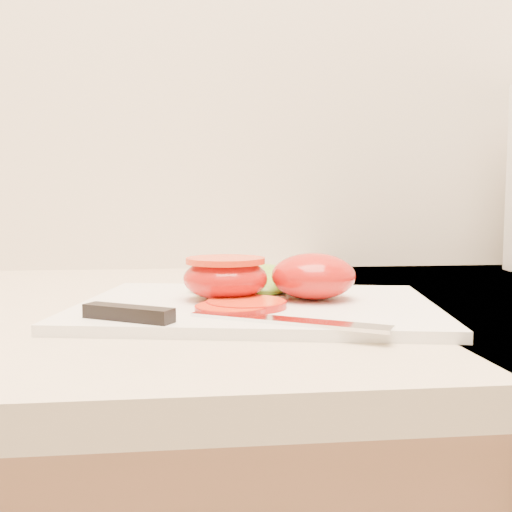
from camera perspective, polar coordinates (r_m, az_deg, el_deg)
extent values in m
cube|color=beige|center=(0.99, -4.68, 23.63)|extent=(4.00, 0.05, 2.70)
cube|color=beige|center=(0.65, -3.60, -5.70)|extent=(3.92, 0.65, 0.03)
cube|color=white|center=(0.57, 0.11, -5.08)|extent=(0.39, 0.31, 0.01)
ellipsoid|color=red|center=(0.59, 5.74, -2.00)|extent=(0.09, 0.09, 0.05)
ellipsoid|color=red|center=(0.58, -3.07, -2.27)|extent=(0.09, 0.09, 0.04)
cylinder|color=red|center=(0.58, -3.08, -0.44)|extent=(0.08, 0.08, 0.01)
cylinder|color=#DE4D23|center=(0.54, -0.98, -4.82)|extent=(0.07, 0.07, 0.01)
cylinder|color=#DE4D23|center=(0.52, -2.45, -5.25)|extent=(0.06, 0.06, 0.01)
ellipsoid|color=#95BE32|center=(0.64, -0.72, -2.38)|extent=(0.14, 0.10, 0.03)
cube|color=silver|center=(0.47, 3.16, -6.48)|extent=(0.16, 0.11, 0.00)
cube|color=black|center=(0.49, -12.66, -5.59)|extent=(0.08, 0.06, 0.01)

